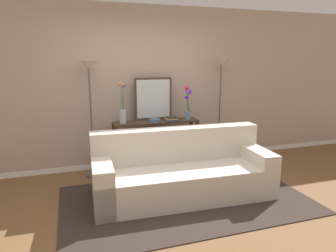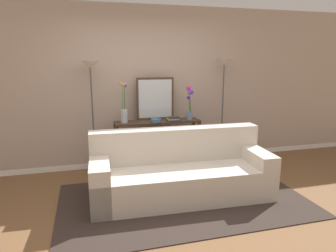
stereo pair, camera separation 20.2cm
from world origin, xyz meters
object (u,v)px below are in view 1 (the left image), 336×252
at_px(floor_lamp_left, 90,87).
at_px(book_stack, 172,119).
at_px(book_row_under_console, 135,167).
at_px(vase_short_flowers, 188,103).
at_px(couch, 182,173).
at_px(vase_tall_flowers, 123,110).
at_px(fruit_bowl, 155,120).
at_px(wall_mirror, 153,99).
at_px(floor_lamp_right, 221,82).
at_px(console_table, 156,136).

height_order(floor_lamp_left, book_stack, floor_lamp_left).
bearing_deg(book_row_under_console, vase_short_flowers, -2.48).
distance_m(couch, book_stack, 1.18).
bearing_deg(vase_tall_flowers, couch, -62.15).
bearing_deg(book_row_under_console, fruit_bowl, -15.57).
xyz_separation_m(wall_mirror, fruit_bowl, (-0.04, -0.22, -0.32)).
height_order(vase_short_flowers, book_stack, vase_short_flowers).
bearing_deg(vase_short_flowers, book_row_under_console, 177.52).
height_order(floor_lamp_right, book_stack, floor_lamp_right).
distance_m(floor_lamp_right, vase_short_flowers, 0.70).
relative_size(vase_short_flowers, fruit_bowl, 3.25).
bearing_deg(book_row_under_console, floor_lamp_left, -179.56).
bearing_deg(floor_lamp_right, vase_short_flowers, -176.79).
bearing_deg(console_table, fruit_bowl, -117.81).
height_order(floor_lamp_right, vase_short_flowers, floor_lamp_right).
distance_m(console_table, vase_tall_flowers, 0.71).
height_order(book_stack, book_row_under_console, book_stack).
bearing_deg(floor_lamp_right, fruit_bowl, -175.90).
relative_size(vase_tall_flowers, vase_short_flowers, 1.12).
bearing_deg(couch, fruit_bowl, 95.17).
xyz_separation_m(fruit_bowl, book_row_under_console, (-0.33, 0.09, -0.79)).
height_order(couch, fruit_bowl, couch).
xyz_separation_m(vase_short_flowers, book_stack, (-0.29, -0.02, -0.24)).
bearing_deg(book_stack, floor_lamp_left, 177.38).
xyz_separation_m(wall_mirror, vase_tall_flowers, (-0.53, -0.13, -0.14)).
relative_size(floor_lamp_left, floor_lamp_right, 0.98).
bearing_deg(console_table, wall_mirror, 92.96).
xyz_separation_m(couch, fruit_bowl, (-0.09, 1.01, 0.53)).
relative_size(floor_lamp_right, vase_tall_flowers, 2.84).
xyz_separation_m(floor_lamp_right, fruit_bowl, (-1.19, -0.09, -0.57)).
bearing_deg(vase_tall_flowers, floor_lamp_left, -179.41).
relative_size(floor_lamp_left, book_row_under_console, 4.33).
bearing_deg(vase_tall_flowers, floor_lamp_right, -0.17).
height_order(floor_lamp_right, book_row_under_console, floor_lamp_right).
height_order(floor_lamp_right, fruit_bowl, floor_lamp_right).
distance_m(vase_short_flowers, book_stack, 0.38).
height_order(floor_lamp_left, vase_tall_flowers, floor_lamp_left).
distance_m(floor_lamp_left, fruit_bowl, 1.13).
distance_m(vase_short_flowers, book_row_under_console, 1.37).
distance_m(vase_tall_flowers, book_stack, 0.81).
height_order(wall_mirror, vase_tall_flowers, wall_mirror).
relative_size(wall_mirror, vase_tall_flowers, 1.09).
height_order(fruit_bowl, book_row_under_console, fruit_bowl).
relative_size(wall_mirror, vase_short_flowers, 1.22).
bearing_deg(vase_short_flowers, floor_lamp_right, 3.21).
height_order(floor_lamp_right, wall_mirror, floor_lamp_right).
relative_size(console_table, fruit_bowl, 8.01).
bearing_deg(floor_lamp_left, book_stack, -2.62).
height_order(couch, console_table, couch).
distance_m(vase_tall_flowers, vase_short_flowers, 1.08).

